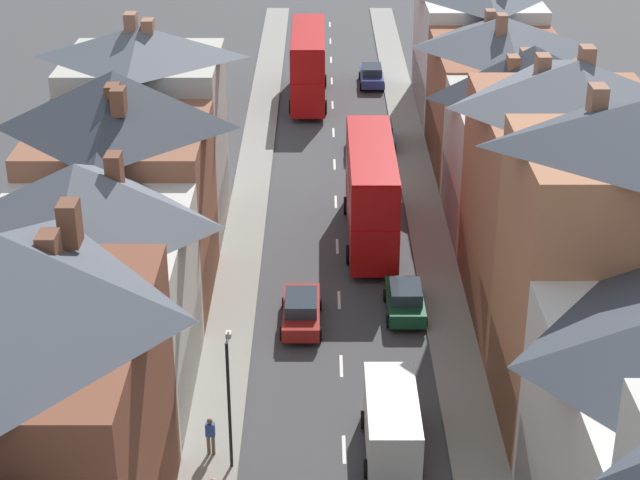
{
  "coord_description": "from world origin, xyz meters",
  "views": [
    {
      "loc": [
        -0.93,
        -15.73,
        25.13
      ],
      "look_at": [
        -0.88,
        31.77,
        2.4
      ],
      "focal_mm": 60.0,
      "sensor_mm": 36.0,
      "label": 1
    }
  ],
  "objects_px": {
    "double_decker_bus_mid_street": "(370,191)",
    "street_lamp": "(228,394)",
    "delivery_van": "(391,422)",
    "car_near_silver": "(300,310)",
    "car_parked_right_a": "(361,140)",
    "car_near_blue": "(371,75)",
    "car_parked_left_a": "(404,299)",
    "car_mid_black": "(380,134)",
    "double_decker_bus_lead": "(307,64)",
    "pedestrian_mid_right": "(210,434)"
  },
  "relations": [
    {
      "from": "double_decker_bus_mid_street",
      "to": "street_lamp",
      "type": "height_order",
      "value": "street_lamp"
    },
    {
      "from": "delivery_van",
      "to": "street_lamp",
      "type": "relative_size",
      "value": 0.95
    },
    {
      "from": "car_near_silver",
      "to": "car_parked_right_a",
      "type": "distance_m",
      "value": 22.86
    },
    {
      "from": "car_near_blue",
      "to": "car_parked_left_a",
      "type": "height_order",
      "value": "car_near_blue"
    },
    {
      "from": "car_near_silver",
      "to": "car_parked_left_a",
      "type": "bearing_deg",
      "value": 11.59
    },
    {
      "from": "double_decker_bus_mid_street",
      "to": "car_near_silver",
      "type": "distance_m",
      "value": 10.29
    },
    {
      "from": "car_mid_black",
      "to": "car_parked_left_a",
      "type": "bearing_deg",
      "value": -90.0
    },
    {
      "from": "double_decker_bus_lead",
      "to": "double_decker_bus_mid_street",
      "type": "height_order",
      "value": "same"
    },
    {
      "from": "street_lamp",
      "to": "delivery_van",
      "type": "bearing_deg",
      "value": 9.08
    },
    {
      "from": "car_near_silver",
      "to": "car_mid_black",
      "type": "height_order",
      "value": "car_mid_black"
    },
    {
      "from": "double_decker_bus_lead",
      "to": "pedestrian_mid_right",
      "type": "height_order",
      "value": "double_decker_bus_lead"
    },
    {
      "from": "double_decker_bus_mid_street",
      "to": "car_parked_left_a",
      "type": "bearing_deg",
      "value": -81.16
    },
    {
      "from": "pedestrian_mid_right",
      "to": "double_decker_bus_mid_street",
      "type": "bearing_deg",
      "value": 70.54
    },
    {
      "from": "car_near_blue",
      "to": "car_mid_black",
      "type": "xyz_separation_m",
      "value": [
        0.0,
        -13.64,
        0.05
      ]
    },
    {
      "from": "car_near_blue",
      "to": "street_lamp",
      "type": "height_order",
      "value": "street_lamp"
    },
    {
      "from": "double_decker_bus_mid_street",
      "to": "car_near_silver",
      "type": "relative_size",
      "value": 2.4
    },
    {
      "from": "car_near_silver",
      "to": "delivery_van",
      "type": "height_order",
      "value": "delivery_van"
    },
    {
      "from": "delivery_van",
      "to": "double_decker_bus_mid_street",
      "type": "bearing_deg",
      "value": 90.03
    },
    {
      "from": "car_near_silver",
      "to": "delivery_van",
      "type": "relative_size",
      "value": 0.86
    },
    {
      "from": "car_near_blue",
      "to": "car_parked_right_a",
      "type": "distance_m",
      "value": 14.79
    },
    {
      "from": "double_decker_bus_lead",
      "to": "street_lamp",
      "type": "bearing_deg",
      "value": -93.16
    },
    {
      "from": "double_decker_bus_lead",
      "to": "car_parked_right_a",
      "type": "bearing_deg",
      "value": -71.76
    },
    {
      "from": "car_near_blue",
      "to": "car_near_silver",
      "type": "bearing_deg",
      "value": -97.48
    },
    {
      "from": "double_decker_bus_lead",
      "to": "car_parked_right_a",
      "type": "xyz_separation_m",
      "value": [
        3.61,
        -10.95,
        -1.98
      ]
    },
    {
      "from": "double_decker_bus_mid_street",
      "to": "delivery_van",
      "type": "xyz_separation_m",
      "value": [
        0.01,
        -19.09,
        -1.48
      ]
    },
    {
      "from": "car_near_blue",
      "to": "pedestrian_mid_right",
      "type": "distance_m",
      "value": 48.05
    },
    {
      "from": "car_near_blue",
      "to": "pedestrian_mid_right",
      "type": "height_order",
      "value": "pedestrian_mid_right"
    },
    {
      "from": "car_near_silver",
      "to": "car_parked_left_a",
      "type": "height_order",
      "value": "car_parked_left_a"
    },
    {
      "from": "double_decker_bus_lead",
      "to": "car_near_blue",
      "type": "bearing_deg",
      "value": 37.63
    },
    {
      "from": "street_lamp",
      "to": "pedestrian_mid_right",
      "type": "bearing_deg",
      "value": 144.46
    },
    {
      "from": "car_near_silver",
      "to": "street_lamp",
      "type": "xyz_separation_m",
      "value": [
        -2.45,
        -10.63,
        2.44
      ]
    },
    {
      "from": "double_decker_bus_mid_street",
      "to": "pedestrian_mid_right",
      "type": "xyz_separation_m",
      "value": [
        -6.88,
        -19.46,
        -1.78
      ]
    },
    {
      "from": "car_parked_right_a",
      "to": "street_lamp",
      "type": "height_order",
      "value": "street_lamp"
    },
    {
      "from": "car_near_silver",
      "to": "pedestrian_mid_right",
      "type": "distance_m",
      "value": 10.56
    },
    {
      "from": "car_near_blue",
      "to": "car_parked_left_a",
      "type": "xyz_separation_m",
      "value": [
        0.0,
        -36.3,
        -0.0
      ]
    },
    {
      "from": "car_parked_left_a",
      "to": "street_lamp",
      "type": "distance_m",
      "value": 13.98
    },
    {
      "from": "double_decker_bus_mid_street",
      "to": "car_parked_left_a",
      "type": "height_order",
      "value": "double_decker_bus_mid_street"
    },
    {
      "from": "double_decker_bus_lead",
      "to": "car_near_silver",
      "type": "height_order",
      "value": "double_decker_bus_lead"
    },
    {
      "from": "double_decker_bus_lead",
      "to": "car_near_blue",
      "type": "relative_size",
      "value": 2.39
    },
    {
      "from": "car_parked_left_a",
      "to": "car_mid_black",
      "type": "xyz_separation_m",
      "value": [
        0.0,
        22.66,
        0.05
      ]
    },
    {
      "from": "car_parked_left_a",
      "to": "double_decker_bus_lead",
      "type": "bearing_deg",
      "value": 98.59
    },
    {
      "from": "double_decker_bus_mid_street",
      "to": "car_near_silver",
      "type": "height_order",
      "value": "double_decker_bus_mid_street"
    },
    {
      "from": "double_decker_bus_mid_street",
      "to": "car_near_silver",
      "type": "xyz_separation_m",
      "value": [
        -3.59,
        -9.42,
        -2.02
      ]
    },
    {
      "from": "double_decker_bus_mid_street",
      "to": "car_near_blue",
      "type": "distance_m",
      "value": 27.98
    },
    {
      "from": "car_parked_left_a",
      "to": "car_mid_black",
      "type": "height_order",
      "value": "car_mid_black"
    },
    {
      "from": "delivery_van",
      "to": "pedestrian_mid_right",
      "type": "bearing_deg",
      "value": -176.91
    },
    {
      "from": "car_near_blue",
      "to": "delivery_van",
      "type": "distance_m",
      "value": 46.99
    },
    {
      "from": "car_near_blue",
      "to": "car_near_silver",
      "type": "relative_size",
      "value": 1.01
    },
    {
      "from": "double_decker_bus_mid_street",
      "to": "car_near_blue",
      "type": "bearing_deg",
      "value": 87.31
    },
    {
      "from": "car_parked_left_a",
      "to": "pedestrian_mid_right",
      "type": "distance_m",
      "value": 13.75
    }
  ]
}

